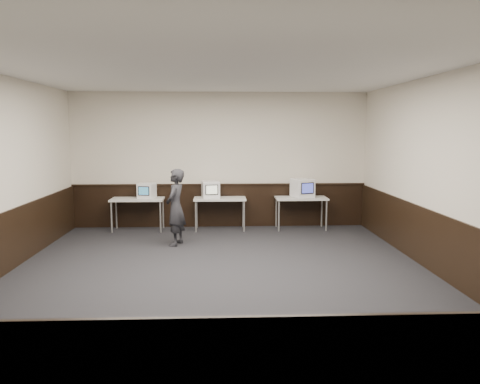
# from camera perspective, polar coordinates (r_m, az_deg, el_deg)

# --- Properties ---
(floor) EXTENTS (8.00, 8.00, 0.00)m
(floor) POSITION_cam_1_polar(r_m,az_deg,el_deg) (7.51, -2.42, -10.38)
(floor) COLOR black
(floor) RESTS_ON ground
(ceiling) EXTENTS (8.00, 8.00, 0.00)m
(ceiling) POSITION_cam_1_polar(r_m,az_deg,el_deg) (7.20, -2.57, 14.65)
(ceiling) COLOR white
(ceiling) RESTS_ON back_wall
(back_wall) EXTENTS (7.00, 0.00, 7.00)m
(back_wall) POSITION_cam_1_polar(r_m,az_deg,el_deg) (11.16, -2.49, 3.90)
(back_wall) COLOR beige
(back_wall) RESTS_ON ground
(front_wall) EXTENTS (7.00, 0.00, 7.00)m
(front_wall) POSITION_cam_1_polar(r_m,az_deg,el_deg) (3.22, -2.49, -5.18)
(front_wall) COLOR beige
(front_wall) RESTS_ON ground
(right_wall) EXTENTS (0.00, 8.00, 8.00)m
(right_wall) POSITION_cam_1_polar(r_m,az_deg,el_deg) (7.98, 23.52, 1.82)
(right_wall) COLOR beige
(right_wall) RESTS_ON ground
(wainscot_back) EXTENTS (6.98, 0.04, 1.00)m
(wainscot_back) POSITION_cam_1_polar(r_m,az_deg,el_deg) (11.27, -2.46, -1.70)
(wainscot_back) COLOR black
(wainscot_back) RESTS_ON back_wall
(wainscot_front) EXTENTS (6.98, 0.04, 1.00)m
(wainscot_front) POSITION_cam_1_polar(r_m,az_deg,el_deg) (3.64, -2.38, -22.23)
(wainscot_front) COLOR black
(wainscot_front) RESTS_ON front_wall
(wainscot_right) EXTENTS (0.04, 7.98, 1.00)m
(wainscot_right) POSITION_cam_1_polar(r_m,az_deg,el_deg) (8.15, 22.99, -5.89)
(wainscot_right) COLOR black
(wainscot_right) RESTS_ON right_wall
(wainscot_rail) EXTENTS (6.98, 0.06, 0.04)m
(wainscot_rail) POSITION_cam_1_polar(r_m,az_deg,el_deg) (11.18, -2.48, 0.92)
(wainscot_rail) COLOR black
(wainscot_rail) RESTS_ON wainscot_back
(desk_left) EXTENTS (1.20, 0.60, 0.75)m
(desk_left) POSITION_cam_1_polar(r_m,az_deg,el_deg) (11.03, -12.38, -1.13)
(desk_left) COLOR beige
(desk_left) RESTS_ON ground
(desk_center) EXTENTS (1.20, 0.60, 0.75)m
(desk_center) POSITION_cam_1_polar(r_m,az_deg,el_deg) (10.87, -2.46, -1.09)
(desk_center) COLOR beige
(desk_center) RESTS_ON ground
(desk_right) EXTENTS (1.20, 0.60, 0.75)m
(desk_right) POSITION_cam_1_polar(r_m,az_deg,el_deg) (11.03, 7.46, -1.02)
(desk_right) COLOR beige
(desk_right) RESTS_ON ground
(emac_left) EXTENTS (0.43, 0.44, 0.35)m
(emac_left) POSITION_cam_1_polar(r_m,az_deg,el_deg) (10.97, -11.30, 0.16)
(emac_left) COLOR white
(emac_left) RESTS_ON desk_left
(emac_center) EXTENTS (0.44, 0.46, 0.39)m
(emac_center) POSITION_cam_1_polar(r_m,az_deg,el_deg) (10.85, -3.60, 0.31)
(emac_center) COLOR white
(emac_center) RESTS_ON desk_center
(emac_right) EXTENTS (0.56, 0.58, 0.44)m
(emac_right) POSITION_cam_1_polar(r_m,az_deg,el_deg) (11.01, 7.63, 0.48)
(emac_right) COLOR white
(emac_right) RESTS_ON desk_right
(person) EXTENTS (0.50, 0.64, 1.54)m
(person) POSITION_cam_1_polar(r_m,az_deg,el_deg) (9.47, -7.86, -1.86)
(person) COLOR black
(person) RESTS_ON ground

